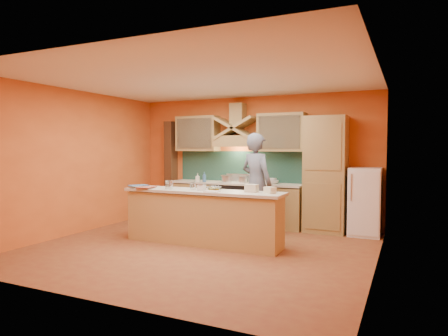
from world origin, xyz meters
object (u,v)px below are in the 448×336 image
at_px(fridge, 365,202).
at_px(person, 256,184).
at_px(kitchen_scale, 202,188).
at_px(stove, 235,204).
at_px(mixing_bowl, 214,188).

relative_size(fridge, person, 0.66).
bearing_deg(kitchen_scale, person, 63.21).
relative_size(stove, mixing_bowl, 3.58).
xyz_separation_m(stove, kitchen_scale, (0.22, -1.99, 0.54)).
bearing_deg(fridge, person, -159.09).
distance_m(person, kitchen_scale, 1.36).
bearing_deg(fridge, mixing_bowl, -142.76).
bearing_deg(fridge, kitchen_scale, -141.27).
height_order(stove, kitchen_scale, kitchen_scale).
relative_size(stove, kitchen_scale, 7.62).
bearing_deg(stove, fridge, 0.00).
height_order(stove, person, person).
relative_size(fridge, mixing_bowl, 5.18).
height_order(fridge, kitchen_scale, fridge).
distance_m(stove, fridge, 2.71).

